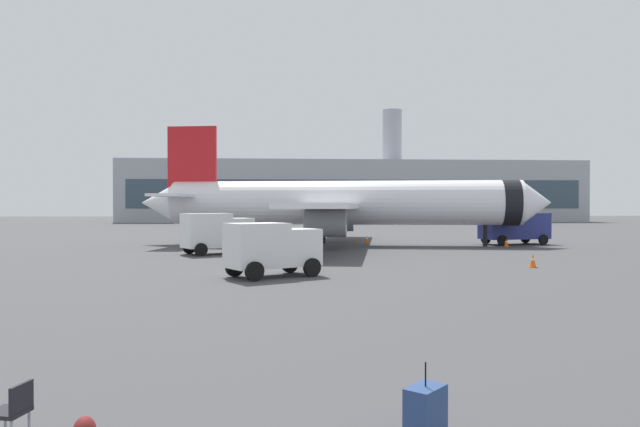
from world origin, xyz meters
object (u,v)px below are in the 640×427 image
Objects in this scene: safety_cone_near at (367,239)px; gate_chair at (13,409)px; service_truck at (217,231)px; fuel_truck at (514,224)px; cargo_van at (272,247)px; safety_cone_mid at (506,243)px; rolling_suitcase at (425,410)px; safety_cone_far at (533,261)px; airplane_at_gate at (341,203)px.

safety_cone_near is 0.76× the size of gate_chair.
fuel_truck reaches higher than service_truck.
safety_cone_mid is at bearing 45.75° from cargo_van.
cargo_van is (4.12, -13.81, -0.16)m from service_truck.
fuel_truck reaches higher than cargo_van.
cargo_van reaches higher than rolling_suitcase.
safety_cone_near is (12.58, 12.70, -1.29)m from service_truck.
gate_chair is at bearing 178.47° from rolling_suitcase.
cargo_van is at bearing -166.67° from safety_cone_far.
gate_chair reaches higher than safety_cone_far.
cargo_van reaches higher than safety_cone_near.
safety_cone_near is at bearing 82.72° from rolling_suitcase.
service_truck is 6.91× the size of safety_cone_far.
airplane_at_gate is 6.77× the size of service_truck.
safety_cone_mid is 0.93× the size of safety_cone_far.
gate_chair is at bearing -119.88° from safety_cone_mid.
safety_cone_mid is (13.66, -2.71, -3.31)m from airplane_at_gate.
airplane_at_gate is at bearing 41.77° from service_truck.
service_truck reaches higher than cargo_van.
fuel_truck is 46.45m from rolling_suitcase.
safety_cone_far reaches higher than safety_cone_near.
gate_chair is at bearing -119.97° from fuel_truck.
safety_cone_mid is at bearing 60.12° from gate_chair.
cargo_van is 19.95m from gate_chair.
fuel_truck is 20.56m from safety_cone_far.
airplane_at_gate reaches higher than rolling_suitcase.
safety_cone_near is at bearing 75.61° from gate_chair.
safety_cone_far is 0.69× the size of rolling_suitcase.
service_truck is 24.16m from safety_cone_mid.
service_truck is 34.28m from rolling_suitcase.
gate_chair is at bearing -99.78° from cargo_van.
rolling_suitcase is (2.55, -19.80, -1.06)m from cargo_van.
airplane_at_gate is 21.25m from safety_cone_far.
rolling_suitcase reaches higher than gate_chair.
cargo_van is 27.63m from safety_cone_mid.
fuel_truck is 8.39× the size of safety_cone_far.
service_truck is at bearing -134.73° from safety_cone_near.
airplane_at_gate is at bearing 168.77° from safety_cone_mid.
rolling_suitcase is (-11.79, -23.19, 0.01)m from safety_cone_far.
safety_cone_far is at bearing -106.72° from safety_cone_mid.
safety_cone_mid is (10.80, -6.73, 0.03)m from safety_cone_near.
service_truck is 8.10× the size of safety_cone_near.
rolling_suitcase reaches higher than safety_cone_near.
safety_cone_far is at bearing 52.42° from gate_chair.
cargo_van is at bearing -73.38° from service_truck.
cargo_van is 5.60× the size of gate_chair.
fuel_truck is 7.44× the size of gate_chair.
rolling_suitcase reaches higher than safety_cone_far.
safety_cone_near is 23.84m from safety_cone_far.
safety_cone_mid is at bearing -11.23° from airplane_at_gate.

